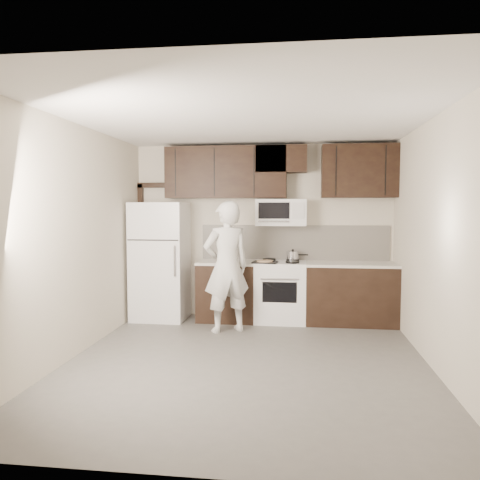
% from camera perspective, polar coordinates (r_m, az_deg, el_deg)
% --- Properties ---
extents(floor, '(4.50, 4.50, 0.00)m').
position_cam_1_polar(floor, '(5.39, 0.80, -14.71)').
color(floor, '#585552').
rests_on(floor, ground).
extents(back_wall, '(4.00, 0.00, 4.00)m').
position_cam_1_polar(back_wall, '(7.36, 2.74, 1.06)').
color(back_wall, beige).
rests_on(back_wall, ground).
extents(ceiling, '(4.50, 4.50, 0.00)m').
position_cam_1_polar(ceiling, '(5.19, 0.83, 14.76)').
color(ceiling, white).
rests_on(ceiling, back_wall).
extents(counter_run, '(2.95, 0.64, 0.91)m').
position_cam_1_polar(counter_run, '(7.13, 7.39, -6.31)').
color(counter_run, black).
rests_on(counter_run, floor).
extents(stove, '(0.76, 0.66, 0.94)m').
position_cam_1_polar(stove, '(7.13, 4.94, -6.25)').
color(stove, white).
rests_on(stove, floor).
extents(backsplash, '(2.90, 0.02, 0.54)m').
position_cam_1_polar(backsplash, '(7.33, 6.63, -0.30)').
color(backsplash, beige).
rests_on(backsplash, counter_run).
extents(upper_cabinets, '(3.48, 0.35, 0.78)m').
position_cam_1_polar(upper_cabinets, '(7.18, 4.33, 8.42)').
color(upper_cabinets, black).
rests_on(upper_cabinets, back_wall).
extents(microwave, '(0.76, 0.42, 0.40)m').
position_cam_1_polar(microwave, '(7.14, 5.03, 3.37)').
color(microwave, white).
rests_on(microwave, upper_cabinets).
extents(refrigerator, '(0.80, 0.76, 1.80)m').
position_cam_1_polar(refrigerator, '(7.32, -9.69, -2.54)').
color(refrigerator, white).
rests_on(refrigerator, floor).
extents(door_trim, '(0.50, 0.08, 2.12)m').
position_cam_1_polar(door_trim, '(7.71, -11.66, 0.36)').
color(door_trim, black).
rests_on(door_trim, floor).
extents(saucepan, '(0.33, 0.19, 0.18)m').
position_cam_1_polar(saucepan, '(7.20, 6.46, -1.94)').
color(saucepan, silver).
rests_on(saucepan, stove).
extents(baking_tray, '(0.38, 0.31, 0.02)m').
position_cam_1_polar(baking_tray, '(6.90, 3.06, -2.72)').
color(baking_tray, black).
rests_on(baking_tray, counter_run).
extents(pizza, '(0.27, 0.27, 0.02)m').
position_cam_1_polar(pizza, '(6.90, 3.06, -2.58)').
color(pizza, tan).
rests_on(pizza, baking_tray).
extents(person, '(0.79, 0.70, 1.82)m').
position_cam_1_polar(person, '(6.48, -1.66, -3.28)').
color(person, silver).
rests_on(person, floor).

